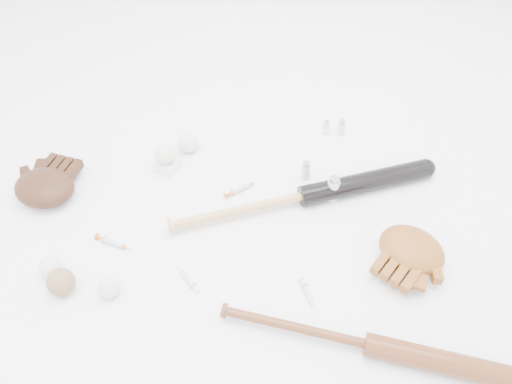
{
  "coord_description": "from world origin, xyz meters",
  "views": [
    {
      "loc": [
        0.07,
        -1.05,
        1.32
      ],
      "look_at": [
        0.04,
        0.08,
        0.06
      ],
      "focal_mm": 35.0,
      "sensor_mm": 36.0,
      "label": 1
    }
  ],
  "objects_px": {
    "bat_dark": "(304,196)",
    "pedestal": "(167,165)",
    "glove_dark": "(44,187)",
    "bat_wood": "(368,344)"
  },
  "relations": [
    {
      "from": "bat_dark",
      "to": "pedestal",
      "type": "bearing_deg",
      "value": 144.98
    },
    {
      "from": "bat_dark",
      "to": "pedestal",
      "type": "relative_size",
      "value": 13.19
    },
    {
      "from": "bat_wood",
      "to": "bat_dark",
      "type": "bearing_deg",
      "value": 119.32
    },
    {
      "from": "bat_dark",
      "to": "bat_wood",
      "type": "bearing_deg",
      "value": -91.47
    },
    {
      "from": "glove_dark",
      "to": "bat_dark",
      "type": "bearing_deg",
      "value": 15.42
    },
    {
      "from": "bat_dark",
      "to": "pedestal",
      "type": "xyz_separation_m",
      "value": [
        -0.49,
        0.16,
        -0.02
      ]
    },
    {
      "from": "glove_dark",
      "to": "pedestal",
      "type": "bearing_deg",
      "value": 35.67
    },
    {
      "from": "bat_wood",
      "to": "glove_dark",
      "type": "bearing_deg",
      "value": 165.79
    },
    {
      "from": "bat_wood",
      "to": "pedestal",
      "type": "relative_size",
      "value": 11.68
    },
    {
      "from": "bat_dark",
      "to": "bat_wood",
      "type": "height_order",
      "value": "bat_dark"
    }
  ]
}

